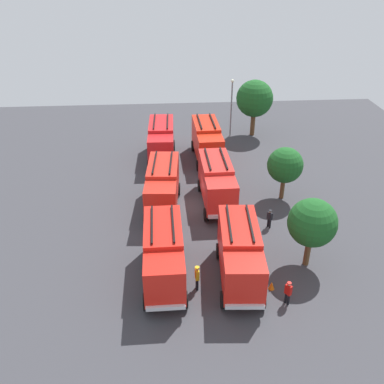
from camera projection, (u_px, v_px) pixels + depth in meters
name	position (u px, v px, depth m)	size (l,w,h in m)	color
ground_plane	(192.00, 206.00, 36.99)	(56.23, 56.23, 0.00)	#38383D
fire_truck_0	(161.00, 140.00, 44.16)	(7.27, 2.94, 3.88)	red
fire_truck_1	(163.00, 185.00, 35.73)	(7.37, 3.20, 3.88)	red
fire_truck_2	(164.00, 254.00, 27.81)	(7.22, 2.81, 3.88)	red
fire_truck_3	(207.00, 140.00, 44.17)	(7.27, 2.94, 3.88)	red
fire_truck_4	(217.00, 181.00, 36.38)	(7.24, 2.85, 3.88)	red
fire_truck_5	(240.00, 253.00, 27.90)	(7.35, 3.15, 3.88)	red
firefighter_0	(233.00, 226.00, 32.50)	(0.48, 0.39, 1.84)	black
firefighter_1	(197.00, 277.00, 27.53)	(0.44, 0.30, 1.83)	black
firefighter_2	(270.00, 218.00, 33.75)	(0.48, 0.43, 1.61)	black
firefighter_3	(288.00, 292.00, 26.42)	(0.48, 0.44, 1.71)	black
tree_0	(255.00, 99.00, 48.82)	(4.23, 4.23, 6.55)	brown
tree_1	(285.00, 165.00, 36.60)	(3.10, 3.10, 4.80)	brown
tree_2	(312.00, 223.00, 28.52)	(3.34, 3.34, 5.18)	brown
traffic_cone_0	(272.00, 285.00, 27.89)	(0.41, 0.41, 0.58)	#F2600C
lamppost	(231.00, 104.00, 48.68)	(0.36, 0.36, 6.76)	slate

